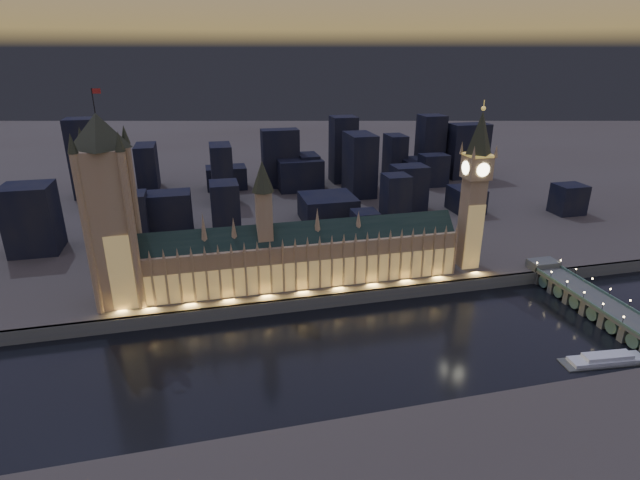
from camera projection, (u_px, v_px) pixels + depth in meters
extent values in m
plane|color=black|center=(335.00, 346.00, 260.15)|extent=(2000.00, 2000.00, 0.00)
cube|color=#3E3930|center=(243.00, 151.00, 730.30)|extent=(2000.00, 960.00, 8.00)
cube|color=#465050|center=(317.00, 302.00, 295.90)|extent=(2000.00, 2.50, 8.00)
cube|color=#9D7A52|center=(298.00, 262.00, 306.93)|extent=(200.04, 20.36, 28.00)
cube|color=tan|center=(302.00, 276.00, 299.44)|extent=(200.00, 0.50, 18.00)
cube|color=black|center=(298.00, 236.00, 300.80)|extent=(200.03, 16.62, 16.26)
cube|color=#9D7A52|center=(264.00, 218.00, 291.75)|extent=(9.00, 9.00, 32.00)
cone|color=#2A3121|center=(262.00, 176.00, 282.74)|extent=(13.00, 13.00, 18.00)
cube|color=#9D7A52|center=(125.00, 286.00, 275.51)|extent=(1.20, 1.20, 28.00)
cone|color=#9D7A52|center=(121.00, 258.00, 269.93)|extent=(2.00, 2.00, 6.00)
cube|color=#9D7A52|center=(139.00, 285.00, 277.13)|extent=(1.20, 1.20, 28.00)
cone|color=#9D7A52|center=(135.00, 256.00, 271.54)|extent=(2.00, 2.00, 6.00)
cube|color=#9D7A52|center=(153.00, 284.00, 278.74)|extent=(1.20, 1.20, 28.00)
cone|color=#9D7A52|center=(149.00, 255.00, 273.16)|extent=(2.00, 2.00, 6.00)
cube|color=#9D7A52|center=(167.00, 282.00, 280.36)|extent=(1.20, 1.20, 28.00)
cone|color=#9D7A52|center=(163.00, 254.00, 274.77)|extent=(2.00, 2.00, 6.00)
cube|color=#9D7A52|center=(180.00, 281.00, 281.97)|extent=(1.20, 1.20, 28.00)
cone|color=#9D7A52|center=(177.00, 253.00, 276.39)|extent=(2.00, 2.00, 6.00)
cube|color=#9D7A52|center=(194.00, 279.00, 283.59)|extent=(1.20, 1.20, 28.00)
cone|color=#9D7A52|center=(191.00, 252.00, 278.00)|extent=(2.00, 2.00, 6.00)
cube|color=#9D7A52|center=(207.00, 278.00, 285.20)|extent=(1.20, 1.20, 28.00)
cone|color=#9D7A52|center=(204.00, 250.00, 279.62)|extent=(2.00, 2.00, 6.00)
cube|color=#9D7A52|center=(220.00, 277.00, 286.82)|extent=(1.20, 1.20, 28.00)
cone|color=#9D7A52|center=(218.00, 249.00, 281.23)|extent=(2.00, 2.00, 6.00)
cube|color=#9D7A52|center=(233.00, 276.00, 288.43)|extent=(1.20, 1.20, 28.00)
cone|color=#9D7A52|center=(231.00, 248.00, 282.85)|extent=(2.00, 2.00, 6.00)
cube|color=#9D7A52|center=(246.00, 274.00, 290.05)|extent=(1.20, 1.20, 28.00)
cone|color=#9D7A52|center=(244.00, 247.00, 284.46)|extent=(2.00, 2.00, 6.00)
cube|color=#9D7A52|center=(259.00, 273.00, 291.66)|extent=(1.20, 1.20, 28.00)
cone|color=#9D7A52|center=(257.00, 246.00, 286.08)|extent=(2.00, 2.00, 6.00)
cube|color=#9D7A52|center=(271.00, 272.00, 293.28)|extent=(1.20, 1.20, 28.00)
cone|color=#9D7A52|center=(270.00, 245.00, 287.69)|extent=(2.00, 2.00, 6.00)
cube|color=#9D7A52|center=(284.00, 271.00, 294.89)|extent=(1.20, 1.20, 28.00)
cone|color=#9D7A52|center=(283.00, 244.00, 289.31)|extent=(2.00, 2.00, 6.00)
cube|color=#9D7A52|center=(296.00, 269.00, 296.51)|extent=(1.20, 1.20, 28.00)
cone|color=#9D7A52|center=(295.00, 242.00, 290.92)|extent=(2.00, 2.00, 6.00)
cube|color=#9D7A52|center=(308.00, 268.00, 298.12)|extent=(1.20, 1.20, 28.00)
cone|color=#9D7A52|center=(308.00, 241.00, 292.54)|extent=(2.00, 2.00, 6.00)
cube|color=#9D7A52|center=(320.00, 267.00, 299.74)|extent=(1.20, 1.20, 28.00)
cone|color=#9D7A52|center=(320.00, 240.00, 294.15)|extent=(2.00, 2.00, 6.00)
cube|color=#9D7A52|center=(332.00, 266.00, 301.35)|extent=(1.20, 1.20, 28.00)
cone|color=#9D7A52|center=(332.00, 239.00, 295.77)|extent=(2.00, 2.00, 6.00)
cube|color=#9D7A52|center=(344.00, 265.00, 302.97)|extent=(1.20, 1.20, 28.00)
cone|color=#9D7A52|center=(344.00, 238.00, 297.38)|extent=(2.00, 2.00, 6.00)
cube|color=#9D7A52|center=(355.00, 264.00, 304.58)|extent=(1.20, 1.20, 28.00)
cone|color=#9D7A52|center=(356.00, 237.00, 299.00)|extent=(2.00, 2.00, 6.00)
cube|color=#9D7A52|center=(367.00, 262.00, 306.20)|extent=(1.20, 1.20, 28.00)
cone|color=#9D7A52|center=(367.00, 236.00, 300.61)|extent=(2.00, 2.00, 6.00)
cube|color=#9D7A52|center=(378.00, 261.00, 307.81)|extent=(1.20, 1.20, 28.00)
cone|color=#9D7A52|center=(379.00, 235.00, 302.23)|extent=(2.00, 2.00, 6.00)
cube|color=#9D7A52|center=(390.00, 260.00, 309.43)|extent=(1.20, 1.20, 28.00)
cone|color=#9D7A52|center=(391.00, 234.00, 303.84)|extent=(2.00, 2.00, 6.00)
cube|color=#9D7A52|center=(401.00, 259.00, 311.04)|extent=(1.20, 1.20, 28.00)
cone|color=#9D7A52|center=(402.00, 233.00, 305.46)|extent=(2.00, 2.00, 6.00)
cube|color=#9D7A52|center=(412.00, 258.00, 312.66)|extent=(1.20, 1.20, 28.00)
cone|color=#9D7A52|center=(413.00, 232.00, 307.07)|extent=(2.00, 2.00, 6.00)
cube|color=#9D7A52|center=(423.00, 257.00, 314.27)|extent=(1.20, 1.20, 28.00)
cone|color=#9D7A52|center=(424.00, 231.00, 308.69)|extent=(2.00, 2.00, 6.00)
cube|color=#9D7A52|center=(433.00, 256.00, 315.89)|extent=(1.20, 1.20, 28.00)
cone|color=#9D7A52|center=(435.00, 230.00, 310.30)|extent=(2.00, 2.00, 6.00)
cube|color=#9D7A52|center=(444.00, 255.00, 317.51)|extent=(1.20, 1.20, 28.00)
cone|color=#9D7A52|center=(446.00, 229.00, 311.92)|extent=(2.00, 2.00, 6.00)
cube|color=#9D7A52|center=(455.00, 254.00, 319.12)|extent=(1.20, 1.20, 28.00)
cone|color=#9D7A52|center=(457.00, 228.00, 313.53)|extent=(2.00, 2.00, 6.00)
cone|color=#9D7A52|center=(203.00, 228.00, 285.20)|extent=(4.40, 4.40, 18.00)
cone|color=#9D7A52|center=(234.00, 229.00, 289.63)|extent=(4.40, 4.40, 14.00)
cone|color=#9D7A52|center=(317.00, 220.00, 300.17)|extent=(4.40, 4.40, 16.00)
cone|color=#9D7A52|center=(358.00, 220.00, 306.56)|extent=(4.40, 4.40, 12.00)
cube|color=#9D7A52|center=(114.00, 229.00, 273.55)|extent=(23.99, 23.99, 88.57)
cube|color=tan|center=(117.00, 274.00, 271.43)|extent=(22.00, 0.50, 44.00)
cone|color=#2A3121|center=(98.00, 131.00, 254.33)|extent=(31.68, 31.68, 18.00)
cylinder|color=black|center=(93.00, 100.00, 248.93)|extent=(0.50, 0.50, 12.00)
cube|color=#A6241F|center=(96.00, 91.00, 247.78)|extent=(4.00, 0.15, 2.50)
cylinder|color=#9D7A52|center=(88.00, 238.00, 261.17)|extent=(4.40, 4.40, 88.57)
cone|color=#2A3121|center=(71.00, 143.00, 243.40)|extent=(5.20, 5.20, 10.00)
cylinder|color=#9D7A52|center=(96.00, 224.00, 281.12)|extent=(4.40, 4.40, 88.57)
cone|color=#2A3121|center=(80.00, 136.00, 263.35)|extent=(5.20, 5.20, 10.00)
cylinder|color=#9D7A52|center=(133.00, 234.00, 265.97)|extent=(4.40, 4.40, 88.57)
cone|color=#2A3121|center=(119.00, 141.00, 248.20)|extent=(5.20, 5.20, 10.00)
cylinder|color=#9D7A52|center=(137.00, 221.00, 285.92)|extent=(4.40, 4.40, 88.57)
cone|color=#2A3121|center=(124.00, 134.00, 268.15)|extent=(5.20, 5.20, 10.00)
cube|color=#9D7A52|center=(470.00, 223.00, 326.24)|extent=(12.29, 12.29, 59.95)
cube|color=tan|center=(474.00, 238.00, 323.49)|extent=(12.00, 0.50, 44.00)
cube|color=#9D7A52|center=(477.00, 167.00, 312.84)|extent=(15.00, 15.00, 14.39)
cube|color=#F2C64C|center=(478.00, 155.00, 310.03)|extent=(15.75, 15.75, 1.20)
cone|color=#2A3121|center=(481.00, 133.00, 305.12)|extent=(18.00, 18.00, 26.00)
sphere|color=#F2C64C|center=(484.00, 108.00, 299.89)|extent=(2.80, 2.80, 2.80)
cylinder|color=#F2C64C|center=(484.00, 104.00, 298.99)|extent=(0.40, 0.40, 5.00)
cylinder|color=#FFF2BF|center=(483.00, 170.00, 305.81)|extent=(8.40, 0.50, 8.40)
cylinder|color=#FFF2BF|center=(470.00, 165.00, 319.87)|extent=(8.40, 0.50, 8.40)
cylinder|color=#FFF2BF|center=(466.00, 168.00, 311.15)|extent=(0.50, 8.40, 8.40)
cylinder|color=#FFF2BF|center=(488.00, 167.00, 314.53)|extent=(0.50, 8.40, 8.40)
cone|color=#9D7A52|center=(474.00, 152.00, 300.36)|extent=(2.60, 2.60, 8.00)
cone|color=#9D7A52|center=(462.00, 148.00, 313.97)|extent=(2.60, 2.60, 8.00)
cone|color=#9D7A52|center=(496.00, 151.00, 303.63)|extent=(2.60, 2.60, 8.00)
cone|color=#9D7A52|center=(483.00, 147.00, 317.24)|extent=(2.60, 2.60, 8.00)
cube|color=#465050|center=(605.00, 305.00, 281.48)|extent=(18.46, 100.00, 1.60)
cube|color=#2D5545|center=(592.00, 304.00, 279.05)|extent=(0.80, 100.00, 1.60)
cube|color=#2D5545|center=(619.00, 301.00, 282.90)|extent=(0.80, 100.00, 1.60)
cube|color=#465050|center=(543.00, 267.00, 331.63)|extent=(18.46, 12.00, 9.50)
cube|color=#465050|center=(633.00, 332.00, 263.90)|extent=(16.61, 4.00, 9.50)
cylinder|color=black|center=(623.00, 321.00, 258.97)|extent=(0.30, 0.30, 4.40)
sphere|color=#FFD88C|center=(624.00, 317.00, 258.14)|extent=(1.00, 1.00, 1.00)
cube|color=#465050|center=(613.00, 319.00, 276.86)|extent=(16.61, 4.00, 9.50)
cylinder|color=black|center=(602.00, 308.00, 271.92)|extent=(0.30, 0.30, 4.40)
sphere|color=#FFD88C|center=(603.00, 304.00, 271.09)|extent=(1.00, 1.00, 1.00)
cylinder|color=black|center=(629.00, 304.00, 275.77)|extent=(0.30, 0.30, 4.40)
sphere|color=#FFD88C|center=(630.00, 300.00, 274.94)|extent=(1.00, 1.00, 1.00)
cube|color=#465050|center=(594.00, 307.00, 289.81)|extent=(16.61, 4.00, 9.50)
cylinder|color=black|center=(584.00, 296.00, 284.88)|extent=(0.30, 0.30, 4.40)
sphere|color=#FFD88C|center=(584.00, 292.00, 284.05)|extent=(1.00, 1.00, 1.00)
cylinder|color=black|center=(610.00, 293.00, 288.73)|extent=(0.30, 0.30, 4.40)
sphere|color=#FFD88C|center=(611.00, 289.00, 287.90)|extent=(1.00, 1.00, 1.00)
cube|color=#465050|center=(577.00, 296.00, 302.77)|extent=(16.61, 4.00, 9.50)
cylinder|color=black|center=(567.00, 285.00, 297.83)|extent=(0.30, 0.30, 4.40)
sphere|color=#FFD88C|center=(567.00, 282.00, 297.00)|extent=(1.00, 1.00, 1.00)
cylinder|color=black|center=(592.00, 282.00, 301.68)|extent=(0.30, 0.30, 4.40)
sphere|color=#FFD88C|center=(593.00, 279.00, 300.85)|extent=(1.00, 1.00, 1.00)
cube|color=#465050|center=(561.00, 286.00, 315.72)|extent=(16.61, 4.00, 9.50)
cylinder|color=black|center=(551.00, 275.00, 310.79)|extent=(0.30, 0.30, 4.40)
sphere|color=#FFD88C|center=(552.00, 272.00, 309.96)|extent=(1.00, 1.00, 1.00)
cylinder|color=black|center=(575.00, 272.00, 314.64)|extent=(0.30, 0.30, 4.40)
sphere|color=#FFD88C|center=(576.00, 269.00, 313.81)|extent=(1.00, 1.00, 1.00)
cube|color=#465050|center=(546.00, 276.00, 328.68)|extent=(16.61, 4.00, 9.50)
cylinder|color=black|center=(537.00, 266.00, 323.74)|extent=(0.30, 0.30, 4.40)
sphere|color=#FFD88C|center=(537.00, 263.00, 322.91)|extent=(1.00, 1.00, 1.00)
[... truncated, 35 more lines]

